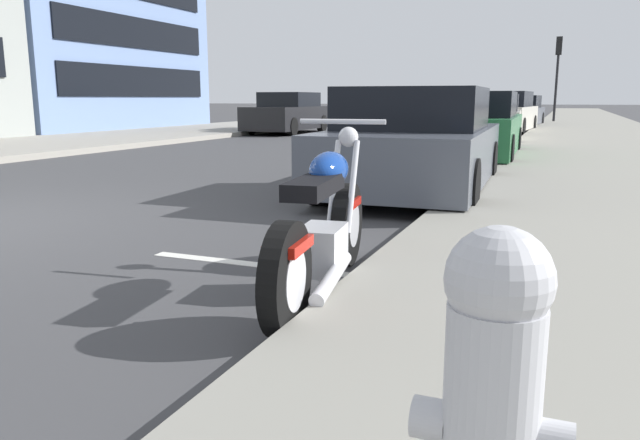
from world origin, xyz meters
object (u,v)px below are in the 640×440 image
at_px(parked_car_across_street, 473,128).
at_px(car_opposite_curb, 288,114).
at_px(parked_motorcycle, 323,229).
at_px(fire_hydrant, 492,397).
at_px(parked_car_near_corner, 486,119).
at_px(parked_car_far_down_curb, 518,112).
at_px(parked_car_second_in_row, 504,113).
at_px(traffic_signal_near_corner, 558,61).
at_px(parked_car_behind_motorcycle, 415,145).

bearing_deg(parked_car_across_street, car_opposite_curb, 43.80).
xyz_separation_m(parked_motorcycle, fire_hydrant, (-2.25, -1.30, 0.16)).
relative_size(parked_car_near_corner, parked_car_far_down_curb, 0.98).
bearing_deg(car_opposite_curb, parked_car_second_in_row, 110.00).
bearing_deg(parked_car_far_down_curb, fire_hydrant, -172.78).
height_order(parked_motorcycle, fire_hydrant, parked_motorcycle).
distance_m(parked_car_second_in_row, traffic_signal_near_corner, 9.71).
xyz_separation_m(parked_car_far_down_curb, fire_hydrant, (-27.22, -1.93, -0.06)).
relative_size(parked_motorcycle, parked_car_near_corner, 0.45).
bearing_deg(fire_hydrant, parked_car_near_corner, 6.92).
bearing_deg(fire_hydrant, parked_car_second_in_row, 5.24).
relative_size(parked_motorcycle, car_opposite_curb, 0.47).
distance_m(parked_car_behind_motorcycle, parked_car_second_in_row, 15.35).
xyz_separation_m(parked_car_second_in_row, fire_hydrant, (-22.07, -2.03, -0.13)).
xyz_separation_m(parked_car_near_corner, parked_car_far_down_curb, (10.36, -0.12, -0.01)).
bearing_deg(traffic_signal_near_corner, parked_motorcycle, 178.43).
relative_size(parked_motorcycle, traffic_signal_near_corner, 0.52).
bearing_deg(traffic_signal_near_corner, fire_hydrant, -179.08).
distance_m(parked_car_near_corner, car_opposite_curb, 7.68).
height_order(parked_car_far_down_curb, fire_hydrant, parked_car_far_down_curb).
distance_m(parked_car_across_street, parked_car_far_down_curb, 15.64).
bearing_deg(parked_car_across_street, fire_hydrant, -173.27).
distance_m(parked_motorcycle, parked_car_behind_motorcycle, 4.50).
distance_m(parked_car_near_corner, parked_car_second_in_row, 5.21).
relative_size(parked_car_far_down_curb, car_opposite_curb, 1.06).
height_order(parked_car_across_street, car_opposite_curb, car_opposite_curb).
bearing_deg(parked_car_across_street, parked_car_behind_motorcycle, 177.68).
height_order(parked_motorcycle, car_opposite_curb, car_opposite_curb).
bearing_deg(parked_car_behind_motorcycle, parked_car_second_in_row, -1.06).
xyz_separation_m(parked_car_across_street, car_opposite_curb, (7.61, 7.69, 0.04)).
xyz_separation_m(parked_car_across_street, traffic_signal_near_corner, (19.79, -1.17, 2.40)).
distance_m(parked_motorcycle, parked_car_near_corner, 14.63).
distance_m(parked_car_far_down_curb, car_opposite_curb, 10.94).
relative_size(parked_motorcycle, parked_car_far_down_curb, 0.44).
bearing_deg(fire_hydrant, car_opposite_curb, 26.00).
distance_m(parked_car_second_in_row, parked_car_far_down_curb, 5.15).
height_order(parked_car_across_street, fire_hydrant, parked_car_across_street).
distance_m(parked_motorcycle, parked_car_second_in_row, 19.84).
xyz_separation_m(parked_car_behind_motorcycle, parked_car_near_corner, (10.14, 0.30, 0.02)).
bearing_deg(parked_motorcycle, traffic_signal_near_corner, -8.31).
height_order(parked_car_second_in_row, parked_car_far_down_curb, parked_car_second_in_row).
height_order(parked_motorcycle, parked_car_second_in_row, parked_car_second_in_row).
distance_m(parked_car_near_corner, fire_hydrant, 16.98).
bearing_deg(parked_motorcycle, parked_car_across_street, -4.42).
bearing_deg(fire_hydrant, traffic_signal_near_corner, 0.92).
xyz_separation_m(parked_car_behind_motorcycle, car_opposite_curb, (12.47, 7.62, 0.05)).
bearing_deg(parked_car_far_down_curb, car_opposite_curb, 140.38).
height_order(parked_car_near_corner, parked_car_far_down_curb, parked_car_far_down_curb).
height_order(parked_car_second_in_row, car_opposite_curb, parked_car_second_in_row).
xyz_separation_m(parked_car_second_in_row, parked_car_far_down_curb, (5.15, -0.09, -0.07)).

